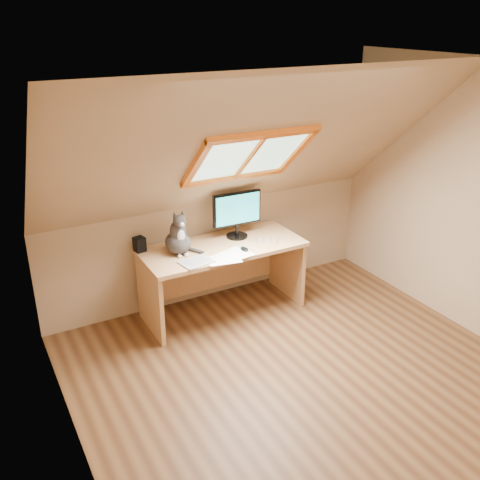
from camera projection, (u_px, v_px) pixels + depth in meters
ground at (313, 386)px, 4.21m from camera, size 3.50×3.50×0.00m
room_shell at (332, 221)px, 3.58m from camera, size 3.52×3.52×2.41m
desk at (219, 264)px, 5.15m from camera, size 1.54×0.67×0.70m
monitor at (237, 212)px, 5.10m from camera, size 0.49×0.21×0.45m
cat at (178, 238)px, 4.80m from camera, size 0.23×0.28×0.42m
desk_speaker at (140, 244)px, 4.87m from camera, size 0.11×0.11×0.14m
graphics_tablet at (197, 262)px, 4.67m from camera, size 0.31×0.25×0.01m
mouse at (244, 249)px, 4.90m from camera, size 0.06×0.10×0.03m
papers at (229, 257)px, 4.77m from camera, size 0.35×0.30×0.01m
cables at (260, 243)px, 5.06m from camera, size 0.51×0.26×0.01m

